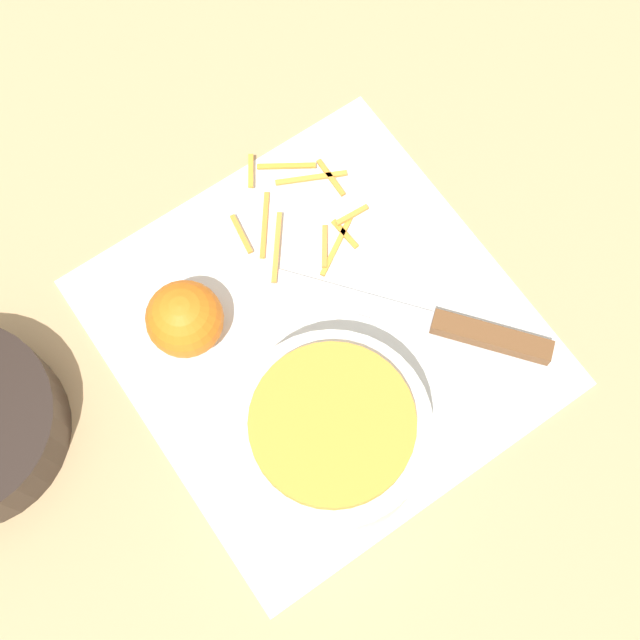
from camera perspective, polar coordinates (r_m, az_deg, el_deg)
The scene contains 6 objects.
ground_plane at distance 0.84m, azimuth 0.00°, elevation -0.81°, with size 4.00×4.00×0.00m, color tan.
cutting_board at distance 0.83m, azimuth 0.00°, elevation -0.75°, with size 0.37×0.36×0.01m.
bowl_speckled at distance 0.77m, azimuth 0.76°, elevation -7.20°, with size 0.17×0.17×0.08m.
knife at distance 0.83m, azimuth 8.94°, elevation -0.56°, with size 0.22×0.18×0.02m.
orange_left at distance 0.81m, azimuth -8.65°, elevation 0.06°, with size 0.07×0.07×0.07m.
peel_pile at distance 0.87m, azimuth -1.30°, elevation 6.86°, with size 0.15×0.13×0.01m.
Camera 1 is at (-0.22, 0.15, 0.79)m, focal length 50.00 mm.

